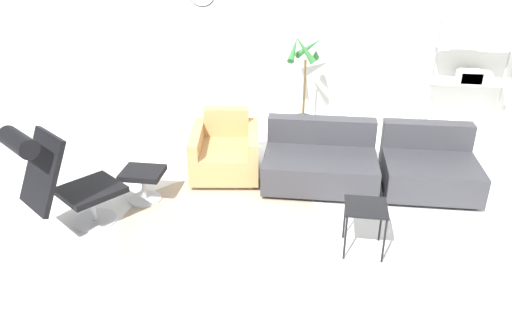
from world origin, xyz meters
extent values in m
plane|color=silver|center=(0.00, 0.00, 0.00)|extent=(12.00, 12.00, 0.00)
cube|color=silver|center=(0.00, 2.95, 1.40)|extent=(12.00, 0.06, 2.80)
cylinder|color=tan|center=(-0.16, -0.13, 0.00)|extent=(2.12, 2.12, 0.01)
cylinder|color=#BCBCC1|center=(-1.48, -0.28, 0.01)|extent=(0.62, 0.62, 0.02)
cylinder|color=#BCBCC1|center=(-1.48, -0.28, 0.17)|extent=(0.06, 0.06, 0.31)
cube|color=black|center=(-1.48, -0.28, 0.37)|extent=(0.77, 0.78, 0.06)
cube|color=black|center=(-1.74, -0.63, 0.74)|extent=(0.63, 0.59, 0.70)
cylinder|color=black|center=(-1.82, -0.75, 1.08)|extent=(0.49, 0.43, 0.18)
cylinder|color=#BCBCC1|center=(-1.11, 0.21, 0.01)|extent=(0.36, 0.36, 0.02)
cylinder|color=#BCBCC1|center=(-1.11, 0.21, 0.16)|extent=(0.05, 0.05, 0.29)
cube|color=black|center=(-1.11, 0.21, 0.34)|extent=(0.45, 0.38, 0.06)
cube|color=silver|center=(-0.34, 0.96, 0.03)|extent=(0.75, 0.83, 0.06)
cube|color=#AD8451|center=(-0.34, 0.96, 0.22)|extent=(0.68, 0.98, 0.32)
cube|color=#AD8451|center=(-0.39, 1.32, 0.56)|extent=(0.58, 0.26, 0.36)
cube|color=#AD8451|center=(0.00, 1.01, 0.32)|extent=(0.25, 0.92, 0.51)
cube|color=#AD8451|center=(-0.67, 0.91, 0.32)|extent=(0.25, 0.92, 0.51)
cube|color=black|center=(0.81, 0.86, 0.03)|extent=(1.18, 0.82, 0.05)
cube|color=#333338|center=(0.81, 0.86, 0.22)|extent=(1.31, 0.96, 0.34)
cube|color=#333338|center=(0.80, 1.23, 0.54)|extent=(1.30, 0.23, 0.31)
cube|color=black|center=(2.05, 0.89, 0.03)|extent=(0.95, 0.82, 0.05)
cube|color=#333338|center=(2.05, 0.89, 0.22)|extent=(1.05, 0.96, 0.34)
cube|color=#333338|center=(2.05, 1.26, 0.54)|extent=(1.04, 0.22, 0.31)
cube|color=black|center=(1.25, -0.40, 0.47)|extent=(0.39, 0.39, 0.02)
cylinder|color=black|center=(1.08, -0.57, 0.23)|extent=(0.02, 0.02, 0.46)
cylinder|color=black|center=(1.42, -0.57, 0.23)|extent=(0.02, 0.02, 0.46)
cylinder|color=black|center=(1.08, -0.22, 0.23)|extent=(0.02, 0.02, 0.46)
cylinder|color=black|center=(1.42, -0.22, 0.23)|extent=(0.02, 0.02, 0.46)
cylinder|color=#333338|center=(0.52, 2.45, 0.12)|extent=(0.29, 0.29, 0.25)
cylinder|color=#382819|center=(0.52, 2.45, 0.24)|extent=(0.27, 0.27, 0.02)
cylinder|color=brown|center=(0.52, 2.45, 0.67)|extent=(0.04, 0.04, 0.84)
cone|color=#2D6B33|center=(0.66, 2.45, 1.17)|extent=(0.11, 0.33, 0.26)
cone|color=#2D6B33|center=(0.56, 2.62, 1.22)|extent=(0.43, 0.18, 0.35)
cone|color=#2D6B33|center=(0.36, 2.48, 1.22)|extent=(0.18, 0.41, 0.35)
cone|color=#2D6B33|center=(0.51, 2.32, 1.27)|extent=(0.35, 0.14, 0.41)
cylinder|color=#BCBCC1|center=(2.30, 2.78, 0.89)|extent=(0.03, 0.03, 1.78)
cylinder|color=#BCBCC1|center=(3.29, 2.78, 0.89)|extent=(0.03, 0.03, 1.78)
cube|color=silver|center=(2.80, 2.66, 0.80)|extent=(1.04, 0.28, 0.02)
cube|color=silver|center=(2.80, 2.66, 1.30)|extent=(1.04, 0.28, 0.02)
cube|color=beige|center=(2.79, 2.65, 0.89)|extent=(0.28, 0.24, 0.16)
cube|color=silver|center=(2.65, 2.65, 1.39)|extent=(0.38, 0.24, 0.16)
cube|color=#B7B2A8|center=(2.84, 2.65, 0.88)|extent=(0.44, 0.24, 0.15)
camera|label=1|loc=(0.81, -4.42, 2.83)|focal=35.00mm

